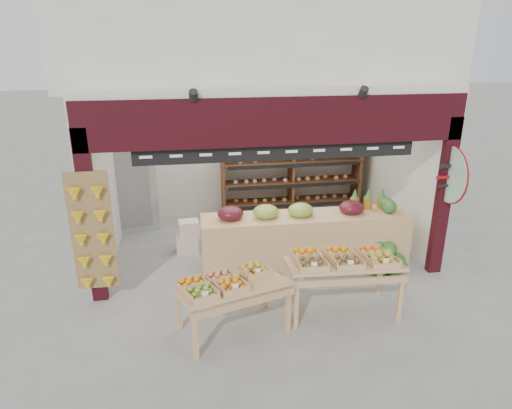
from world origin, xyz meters
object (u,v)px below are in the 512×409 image
(back_shelving, at_px, (291,165))
(display_table_left, at_px, (225,285))
(display_table_right, at_px, (343,261))
(mid_counter, at_px, (304,237))
(cardboard_stack, at_px, (200,239))
(watermelon_pile, at_px, (386,260))
(refrigerator, at_px, (135,181))

(back_shelving, distance_m, display_table_left, 4.49)
(back_shelving, height_order, display_table_right, back_shelving)
(mid_counter, height_order, display_table_left, mid_counter)
(cardboard_stack, height_order, display_table_left, display_table_left)
(back_shelving, distance_m, watermelon_pile, 3.12)
(refrigerator, relative_size, display_table_left, 1.25)
(refrigerator, bearing_deg, cardboard_stack, -59.98)
(display_table_right, height_order, watermelon_pile, display_table_right)
(watermelon_pile, bearing_deg, mid_counter, 159.03)
(back_shelving, distance_m, mid_counter, 2.39)
(back_shelving, height_order, display_table_left, back_shelving)
(back_shelving, xyz_separation_m, cardboard_stack, (-2.08, -1.47, -0.93))
(display_table_left, relative_size, display_table_right, 0.98)
(back_shelving, bearing_deg, cardboard_stack, -144.69)
(back_shelving, relative_size, display_table_right, 1.86)
(refrigerator, height_order, mid_counter, refrigerator)
(refrigerator, relative_size, watermelon_pile, 2.78)
(watermelon_pile, bearing_deg, back_shelving, 110.33)
(back_shelving, height_order, mid_counter, back_shelving)
(back_shelving, xyz_separation_m, display_table_left, (-1.85, -4.06, -0.45))
(cardboard_stack, xyz_separation_m, watermelon_pile, (3.11, -1.30, -0.05))
(display_table_left, bearing_deg, display_table_right, 8.72)
(mid_counter, relative_size, display_table_right, 2.22)
(refrigerator, bearing_deg, display_table_right, -61.12)
(back_shelving, distance_m, refrigerator, 3.33)
(back_shelving, xyz_separation_m, display_table_right, (-0.15, -3.80, -0.37))
(cardboard_stack, distance_m, watermelon_pile, 3.37)
(refrigerator, distance_m, cardboard_stack, 2.03)
(refrigerator, height_order, cardboard_stack, refrigerator)
(mid_counter, height_order, watermelon_pile, mid_counter)
(display_table_left, bearing_deg, watermelon_pile, 24.06)
(display_table_left, relative_size, watermelon_pile, 2.22)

